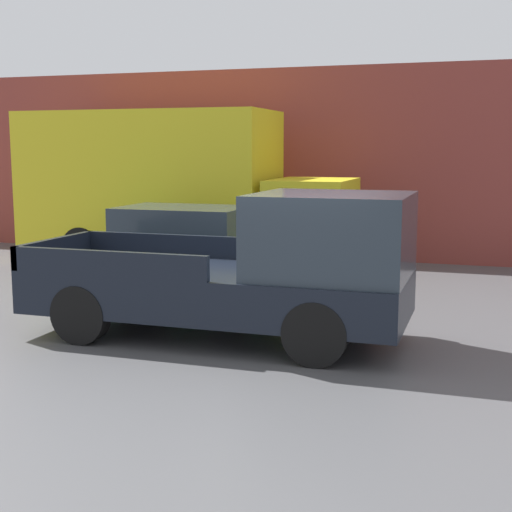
{
  "coord_description": "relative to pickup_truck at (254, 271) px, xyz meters",
  "views": [
    {
      "loc": [
        2.56,
        -9.37,
        2.72
      ],
      "look_at": [
        -0.85,
        1.03,
        1.06
      ],
      "focal_mm": 50.0,
      "sensor_mm": 36.0,
      "label": 1
    }
  ],
  "objects": [
    {
      "name": "car",
      "position": [
        -2.37,
        2.71,
        -0.17
      ],
      "size": [
        4.24,
        1.83,
        1.64
      ],
      "color": "#1E592D",
      "rests_on": "ground"
    },
    {
      "name": "delivery_truck",
      "position": [
        -3.9,
        5.6,
        0.88
      ],
      "size": [
        7.62,
        2.38,
        3.55
      ],
      "color": "gold",
      "rests_on": "ground"
    },
    {
      "name": "pickup_truck",
      "position": [
        0.0,
        0.0,
        0.0
      ],
      "size": [
        5.43,
        2.09,
        2.12
      ],
      "color": "black",
      "rests_on": "ground"
    },
    {
      "name": "building_wall",
      "position": [
        0.55,
        7.89,
        1.34
      ],
      "size": [
        28.0,
        0.15,
        4.68
      ],
      "color": "brown",
      "rests_on": "ground"
    },
    {
      "name": "ground_plane",
      "position": [
        0.55,
        -0.03,
        -1.0
      ],
      "size": [
        60.0,
        60.0,
        0.0
      ],
      "primitive_type": "plane",
      "color": "#4C4C4F"
    }
  ]
}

